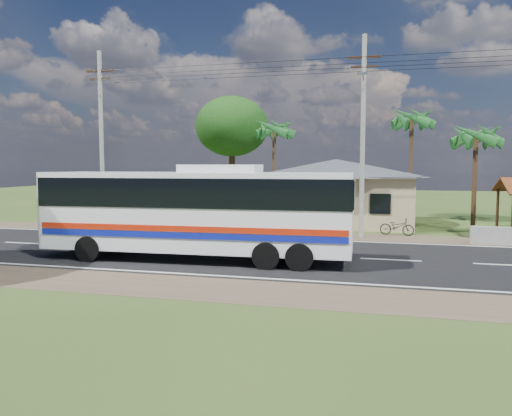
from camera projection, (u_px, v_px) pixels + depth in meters
The scene contains 10 objects.
ground at pixel (286, 255), 22.16m from camera, with size 120.00×120.00×0.00m, color #264418.
road at pixel (286, 255), 22.16m from camera, with size 120.00×16.00×0.03m.
house at pixel (336, 185), 34.23m from camera, with size 12.40×10.00×5.00m.
utility_poles at pixel (357, 133), 27.26m from camera, with size 32.80×2.22×11.00m.
palm_near at pixel (476, 136), 29.95m from camera, with size 2.80×2.80×6.70m.
palm_mid at pixel (412, 120), 35.02m from camera, with size 2.80×2.80×8.20m.
palm_far at pixel (274, 130), 38.01m from camera, with size 2.80×2.80×7.70m.
tree_behind_house at pixel (232, 127), 40.88m from camera, with size 6.00×6.00×9.61m.
coach_bus at pixel (196, 206), 20.85m from camera, with size 13.07×3.25×4.03m.
motorcycle at pixel (397, 227), 28.39m from camera, with size 0.67×1.92×1.01m, color black.
Camera 1 is at (4.12, -21.54, 4.03)m, focal length 35.00 mm.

